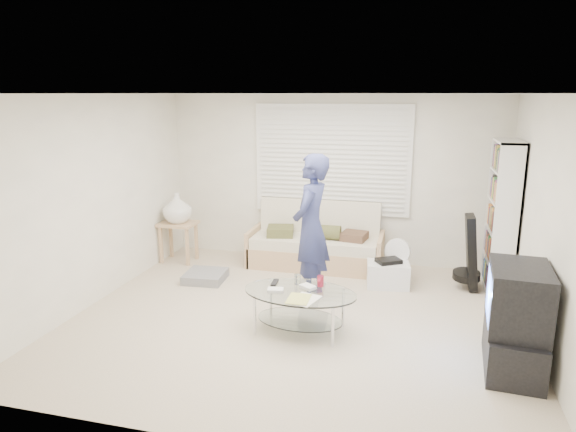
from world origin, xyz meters
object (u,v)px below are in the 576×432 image
(bookshelf, at_px, (502,216))
(tv_unit, at_px, (516,320))
(futon_sofa, at_px, (316,245))
(coffee_table, at_px, (300,299))

(bookshelf, xyz_separation_m, tv_unit, (-0.13, -2.16, -0.49))
(futon_sofa, relative_size, tv_unit, 1.96)
(bookshelf, bearing_deg, tv_unit, -93.31)
(tv_unit, xyz_separation_m, coffee_table, (-2.09, 0.27, -0.12))
(futon_sofa, distance_m, coffee_table, 2.19)
(futon_sofa, xyz_separation_m, coffee_table, (0.26, -2.17, 0.05))
(bookshelf, distance_m, tv_unit, 2.22)
(futon_sofa, height_order, coffee_table, futon_sofa)
(bookshelf, bearing_deg, futon_sofa, 173.52)
(futon_sofa, xyz_separation_m, tv_unit, (2.35, -2.44, 0.17))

